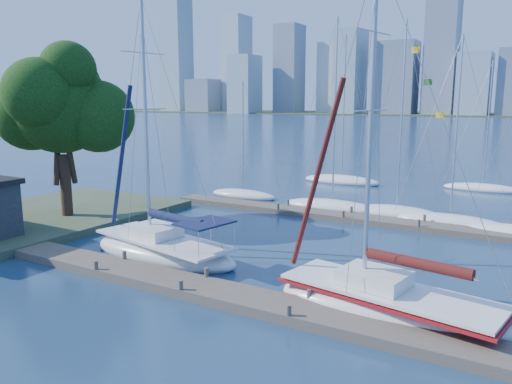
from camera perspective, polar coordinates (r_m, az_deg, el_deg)
The scene contains 13 objects.
ground at distance 22.07m, azimuth -7.06°, elevation -11.23°, with size 700.00×700.00×0.00m, color #17344C.
near_dock at distance 22.00m, azimuth -7.08°, elevation -10.75°, with size 26.00×2.00×0.40m, color brown.
far_dock at distance 34.82m, azimuth 11.92°, elevation -3.02°, with size 30.00×1.80×0.36m, color brown.
shore at distance 36.17m, azimuth -25.93°, elevation -3.24°, with size 12.00×22.00×0.50m, color #38472D.
tree at distance 35.27m, azimuth -21.48°, elevation 9.43°, with size 8.77×8.00×11.78m.
sailboat_navy at distance 26.49m, azimuth -10.63°, elevation -5.30°, with size 9.37×4.55×13.77m.
sailboat_maroon at distance 19.96m, azimuth 14.87°, elevation -10.69°, with size 9.29×4.37×13.86m.
bg_boat_0 at distance 42.71m, azimuth -1.46°, elevation -0.29°, with size 6.45×4.37×10.02m.
bg_boat_1 at distance 38.17m, azimuth 8.72°, elevation -1.60°, with size 7.84×3.08×14.40m.
bg_boat_2 at distance 36.98m, azimuth 15.80°, elevation -2.25°, with size 6.88×4.19×13.90m.
bg_boat_3 at distance 35.50m, azimuth 21.29°, elevation -3.14°, with size 7.47×4.49×12.55m.
bg_boat_6 at distance 50.76m, azimuth 9.75°, elevation 1.34°, with size 8.11×3.30×14.78m.
bg_boat_7 at distance 50.25m, azimuth 24.49°, elevation 0.40°, with size 7.13×4.17×11.95m.
Camera 1 is at (12.63, -16.20, 8.08)m, focal length 35.00 mm.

